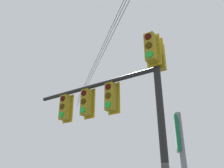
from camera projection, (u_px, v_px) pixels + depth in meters
name	position (u px, v px, depth m)	size (l,w,h in m)	color
signal_mast_assembly	(121.00, 99.00, 6.96)	(5.02, 1.11, 6.17)	black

